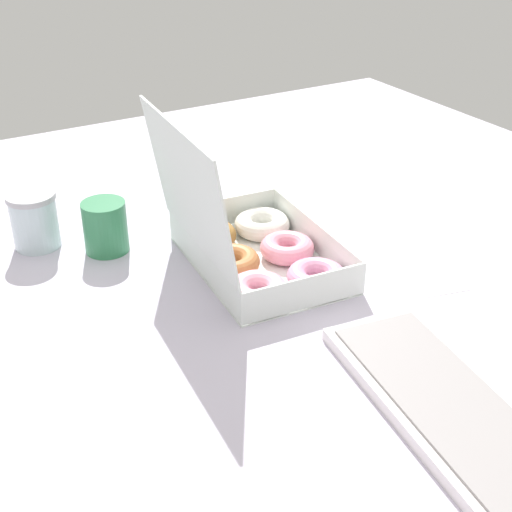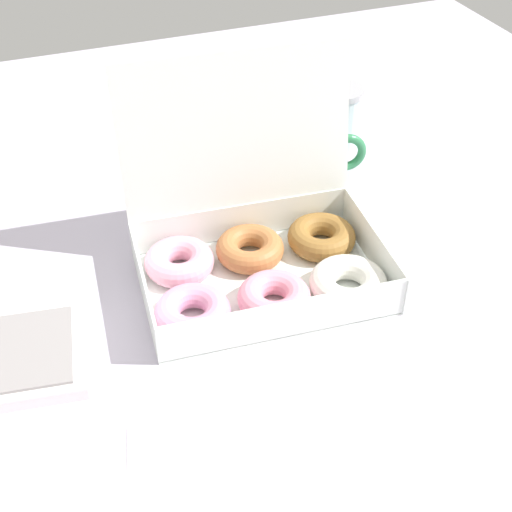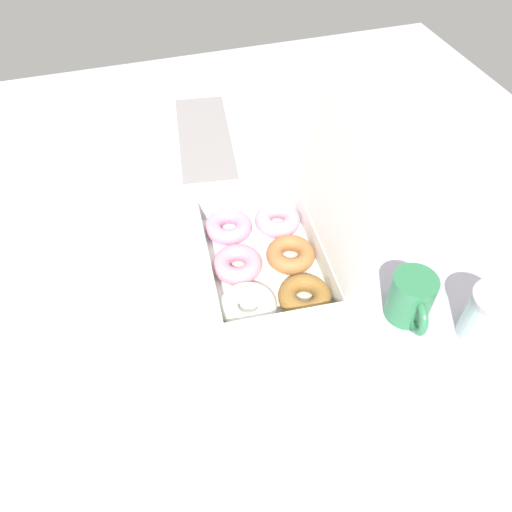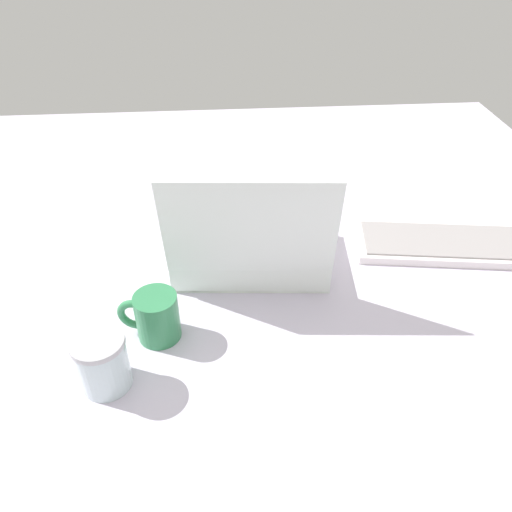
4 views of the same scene
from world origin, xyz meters
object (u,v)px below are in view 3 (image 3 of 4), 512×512
object	(u,v)px
keyboard	(205,139)
coffee_mug	(411,298)
glass_jar	(490,316)
donut_box	(270,254)

from	to	relation	value
keyboard	coffee_mug	bearing A→B (deg)	19.77
keyboard	coffee_mug	xyz separation A→B (cm)	(63.19, 22.72, 3.75)
coffee_mug	glass_jar	xyz separation A→B (cm)	(7.59, 10.51, 0.40)
keyboard	coffee_mug	world-z (taller)	coffee_mug
donut_box	keyboard	size ratio (longest dim) A/B	0.83
glass_jar	keyboard	bearing A→B (deg)	-154.85
glass_jar	coffee_mug	bearing A→B (deg)	-125.83
keyboard	glass_jar	size ratio (longest dim) A/B	4.04
donut_box	coffee_mug	bearing A→B (deg)	47.29
donut_box	keyboard	bearing A→B (deg)	-176.50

